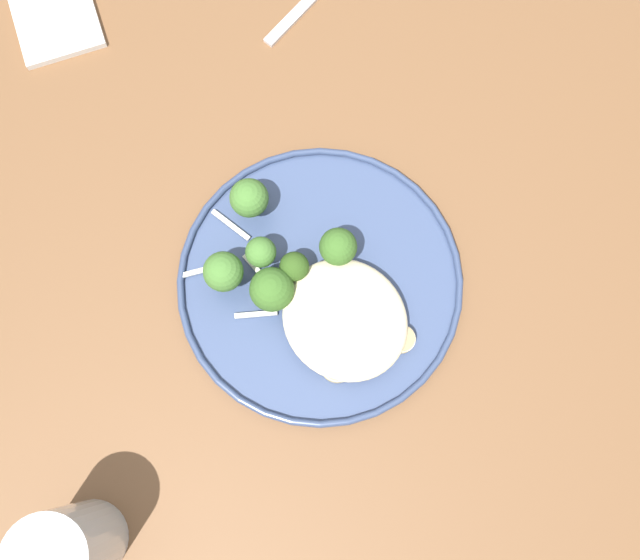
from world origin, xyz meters
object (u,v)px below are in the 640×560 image
broccoli_floret_right_tilted (337,249)px  broccoli_floret_near_rim (249,199)px  seared_scallop_large_seared (340,314)px  seared_scallop_on_noodles (401,339)px  seared_scallop_tilted_round (313,282)px  folded_napkin (51,0)px  broccoli_floret_beside_noodles (260,252)px  seared_scallop_half_hidden (338,365)px  seared_scallop_right_edge (370,334)px  broccoli_floret_center_pile (294,267)px  broccoli_floret_rear_charred (223,272)px  water_glass (72,547)px  seared_scallop_tiny_bay (345,338)px  broccoli_floret_tall_stalk (272,290)px  dinner_plate (320,283)px  seared_scallop_rear_pale (330,293)px

broccoli_floret_right_tilted → broccoli_floret_near_rim: bearing=13.7°
seared_scallop_large_seared → seared_scallop_on_noodles: 0.06m
broccoli_floret_right_tilted → seared_scallop_tilted_round: bearing=94.7°
seared_scallop_tilted_round → folded_napkin: seared_scallop_tilted_round is taller
broccoli_floret_right_tilted → broccoli_floret_beside_noodles: size_ratio=1.13×
seared_scallop_on_noodles → seared_scallop_half_hidden: (0.03, 0.06, 0.00)m
seared_scallop_tilted_round → seared_scallop_right_edge: seared_scallop_right_edge is taller
seared_scallop_tilted_round → broccoli_floret_center_pile: bearing=14.2°
seared_scallop_on_noodles → broccoli_floret_rear_charred: bearing=25.4°
seared_scallop_large_seared → seared_scallop_right_edge: (-0.03, -0.01, 0.00)m
broccoli_floret_near_rim → water_glass: bearing=110.5°
seared_scallop_tiny_bay → broccoli_floret_center_pile: size_ratio=0.56×
seared_scallop_tiny_bay → seared_scallop_on_noodles: (-0.04, -0.04, 0.00)m
seared_scallop_half_hidden → water_glass: water_glass is taller
water_glass → broccoli_floret_tall_stalk: bearing=-81.4°
dinner_plate → seared_scallop_tiny_bay: bearing=158.2°
seared_scallop_tiny_bay → seared_scallop_half_hidden: seared_scallop_half_hidden is taller
broccoli_floret_right_tilted → broccoli_floret_near_rim: broccoli_floret_right_tilted is taller
broccoli_floret_right_tilted → seared_scallop_tiny_bay: bearing=141.2°
seared_scallop_large_seared → seared_scallop_right_edge: size_ratio=0.92×
seared_scallop_on_noodles → folded_napkin: (0.55, -0.00, -0.02)m
seared_scallop_on_noodles → seared_scallop_right_edge: seared_scallop_right_edge is taller
seared_scallop_half_hidden → broccoli_floret_beside_noodles: broccoli_floret_beside_noodles is taller
dinner_plate → broccoli_floret_rear_charred: size_ratio=4.86×
seared_scallop_right_edge → broccoli_floret_near_rim: 0.18m
seared_scallop_on_noodles → broccoli_floret_center_pile: bearing=11.9°
seared_scallop_large_seared → seared_scallop_tilted_round: bearing=-5.1°
broccoli_floret_center_pile → water_glass: water_glass is taller
seared_scallop_tilted_round → seared_scallop_rear_pale: (-0.02, -0.00, 0.00)m
broccoli_floret_right_tilted → broccoli_floret_beside_noodles: (0.05, 0.05, -0.00)m
seared_scallop_large_seared → broccoli_floret_beside_noodles: size_ratio=0.54×
broccoli_floret_right_tilted → broccoli_floret_center_pile: bearing=66.5°
seared_scallop_on_noodles → broccoli_floret_beside_noodles: size_ratio=0.51×
broccoli_floret_beside_noodles → seared_scallop_half_hidden: bearing=170.0°
seared_scallop_large_seared → broccoli_floret_center_pile: (0.06, 0.00, 0.02)m
seared_scallop_large_seared → broccoli_floret_tall_stalk: broccoli_floret_tall_stalk is taller
seared_scallop_rear_pale → folded_napkin: seared_scallop_rear_pale is taller
broccoli_floret_center_pile → broccoli_floret_tall_stalk: bearing=91.8°
seared_scallop_large_seared → broccoli_floret_tall_stalk: bearing=28.2°
seared_scallop_right_edge → seared_scallop_rear_pale: bearing=-1.7°
seared_scallop_tilted_round → water_glass: (-0.02, 0.32, 0.03)m
broccoli_floret_center_pile → seared_scallop_tiny_bay: bearing=172.0°
seared_scallop_tilted_round → folded_napkin: (0.45, -0.02, -0.02)m
seared_scallop_tiny_bay → seared_scallop_half_hidden: (-0.01, 0.02, 0.00)m
seared_scallop_large_seared → seared_scallop_tilted_round: (0.04, -0.00, 0.00)m
dinner_plate → seared_scallop_right_edge: (-0.07, 0.00, 0.01)m
seared_scallop_tiny_bay → seared_scallop_on_noodles: bearing=-136.9°
seared_scallop_right_edge → broccoli_floret_beside_noodles: broccoli_floret_beside_noodles is taller
broccoli_floret_tall_stalk → broccoli_floret_center_pile: 0.03m
seared_scallop_right_edge → seared_scallop_half_hidden: 0.04m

